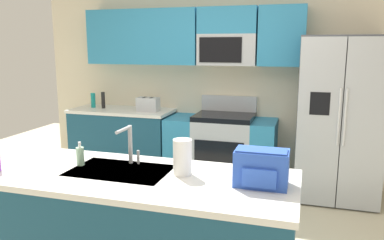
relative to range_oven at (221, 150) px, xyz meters
name	(u,v)px	position (x,y,z in m)	size (l,w,h in m)	color
kitchen_wall_unit	(217,67)	(-0.13, 0.28, 1.03)	(5.20, 0.43, 2.60)	beige
back_counter	(123,141)	(-1.37, 0.00, 0.01)	(1.37, 0.63, 0.90)	navy
range_oven	(221,150)	(0.00, 0.00, 0.00)	(1.36, 0.61, 1.10)	#B7BABF
refrigerator	(339,119)	(1.36, -0.07, 0.48)	(0.90, 0.76, 1.85)	#4C4F54
island_counter	(132,236)	(-0.10, -2.38, 0.01)	(2.20, 0.84, 0.90)	navy
toaster	(148,104)	(-0.97, -0.05, 0.55)	(0.28, 0.16, 0.18)	#B7BABF
pepper_mill	(103,100)	(-1.65, 0.00, 0.57)	(0.05, 0.05, 0.22)	black
bottle_teal	(93,100)	(-1.81, 0.02, 0.56)	(0.06, 0.06, 0.20)	teal
sink_faucet	(129,142)	(-0.19, -2.19, 0.62)	(0.09, 0.21, 0.28)	#B7BABF
soap_dispenser	(80,156)	(-0.52, -2.31, 0.53)	(0.06, 0.06, 0.17)	#A5D8B2
paper_towel_roll	(182,157)	(0.24, -2.30, 0.58)	(0.12, 0.12, 0.24)	white
backpack	(261,167)	(0.76, -2.35, 0.57)	(0.32, 0.22, 0.23)	blue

